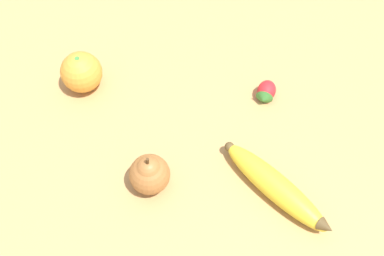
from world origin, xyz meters
TOP-DOWN VIEW (x-y plane):
  - ground_plane at (0.00, 0.00)m, footprint 3.00×3.00m
  - banana at (-0.05, -0.16)m, footprint 0.18×0.17m
  - orange at (0.17, 0.17)m, footprint 0.08×0.08m
  - pear at (-0.03, 0.04)m, footprint 0.07×0.07m
  - strawberry at (0.14, -0.16)m, footprint 0.05×0.05m

SIDE VIEW (x-z plane):
  - ground_plane at x=0.00m, z-range 0.00..0.00m
  - strawberry at x=0.14m, z-range 0.00..0.03m
  - banana at x=-0.05m, z-range 0.00..0.04m
  - pear at x=-0.03m, z-range -0.01..0.08m
  - orange at x=0.17m, z-range 0.00..0.08m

